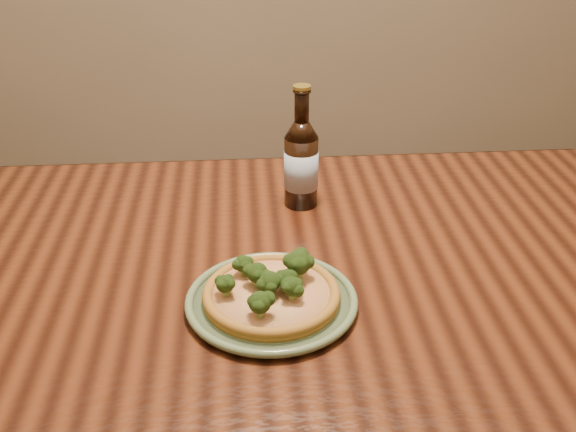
{
  "coord_description": "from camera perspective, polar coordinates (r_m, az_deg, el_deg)",
  "views": [
    {
      "loc": [
        -0.13,
        -0.95,
        1.41
      ],
      "look_at": [
        -0.05,
        0.13,
        0.82
      ],
      "focal_mm": 42.0,
      "sensor_mm": 36.0,
      "label": 1
    }
  ],
  "objects": [
    {
      "name": "pizza",
      "position": [
        1.1,
        -1.41,
        -6.46
      ],
      "size": [
        0.23,
        0.23,
        0.07
      ],
      "rotation": [
        0.0,
        0.0,
        0.2
      ],
      "color": "#986822",
      "rests_on": "plate"
    },
    {
      "name": "table",
      "position": [
        1.3,
        2.18,
        -6.9
      ],
      "size": [
        1.6,
        0.9,
        0.75
      ],
      "color": "#451F0E",
      "rests_on": "ground"
    },
    {
      "name": "plate",
      "position": [
        1.11,
        -1.4,
        -7.22
      ],
      "size": [
        0.28,
        0.28,
        0.02
      ],
      "rotation": [
        0.0,
        0.0,
        -0.35
      ],
      "color": "#5B6F4D",
      "rests_on": "table"
    },
    {
      "name": "beer_bottle",
      "position": [
        1.38,
        1.12,
        4.56
      ],
      "size": [
        0.07,
        0.07,
        0.26
      ],
      "rotation": [
        0.0,
        0.0,
        0.11
      ],
      "color": "black",
      "rests_on": "table"
    }
  ]
}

